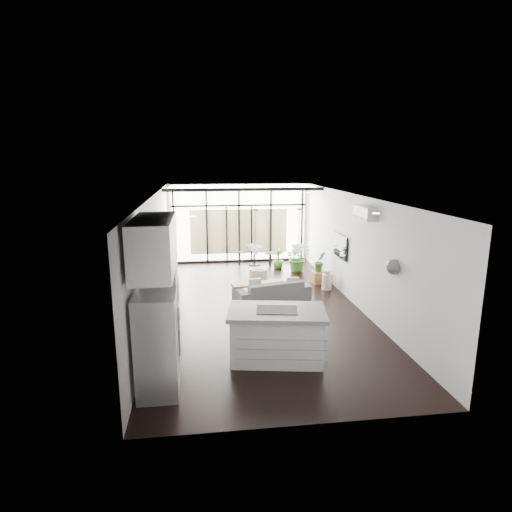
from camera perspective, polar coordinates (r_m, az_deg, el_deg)
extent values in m
cube|color=black|center=(10.95, 0.21, -6.74)|extent=(5.00, 10.00, 0.00)
cube|color=white|center=(10.35, 0.22, 8.02)|extent=(5.00, 10.00, 0.00)
cube|color=silver|center=(10.52, -13.40, 0.03)|extent=(0.02, 10.00, 2.80)
cube|color=silver|center=(11.17, 13.03, 0.79)|extent=(0.02, 10.00, 2.80)
cube|color=silver|center=(15.45, -2.31, 4.41)|extent=(5.00, 0.02, 2.80)
cube|color=silver|center=(5.86, 6.96, -10.09)|extent=(5.00, 0.02, 2.80)
cube|color=black|center=(15.33, -2.26, 4.34)|extent=(5.00, 0.20, 2.80)
cube|color=white|center=(14.31, -1.98, 9.25)|extent=(4.70, 1.90, 0.06)
cube|color=beige|center=(15.45, -2.28, 3.28)|extent=(3.50, 0.02, 1.60)
cube|color=silver|center=(8.06, 2.77, -10.47)|extent=(1.93, 1.35, 0.97)
cube|color=black|center=(7.87, 2.81, -7.18)|extent=(0.81, 0.61, 0.01)
cube|color=#9A999E|center=(7.01, -13.05, -11.45)|extent=(0.64, 0.80, 1.66)
cube|color=silver|center=(7.55, -12.55, -7.23)|extent=(0.58, 0.61, 2.24)
cube|color=silver|center=(6.88, -13.45, 1.40)|extent=(0.62, 1.75, 0.86)
cone|color=white|center=(7.81, -0.06, 0.63)|extent=(0.26, 0.26, 0.18)
cone|color=white|center=(7.95, 5.67, 0.79)|extent=(0.26, 0.26, 0.18)
imported|color=#545456|center=(11.21, 2.17, -4.19)|extent=(2.05, 1.07, 0.77)
cube|color=brown|center=(11.42, 0.30, -4.70)|extent=(1.46, 0.62, 0.46)
cylinder|color=beige|center=(12.89, 0.32, -2.67)|extent=(0.59, 0.59, 0.44)
cube|color=brown|center=(13.08, 8.44, -2.80)|extent=(0.49, 0.49, 0.35)
imported|color=#336524|center=(14.25, 5.58, -0.63)|extent=(1.06, 1.13, 0.72)
imported|color=#336524|center=(14.58, 2.95, -0.96)|extent=(0.70, 0.78, 0.38)
imported|color=#336524|center=(13.00, 8.48, -1.48)|extent=(0.49, 0.69, 0.28)
cylinder|color=beige|center=(12.42, 9.45, -3.16)|extent=(0.32, 0.32, 0.56)
cube|color=black|center=(15.03, -0.21, 0.04)|extent=(1.49, 0.90, 0.67)
cube|color=black|center=(12.10, 11.19, 1.31)|extent=(0.05, 1.10, 0.65)
cube|color=silver|center=(10.22, 14.25, 5.59)|extent=(0.22, 0.90, 0.30)
cube|color=black|center=(10.00, -13.55, 0.24)|extent=(0.04, 0.70, 0.90)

